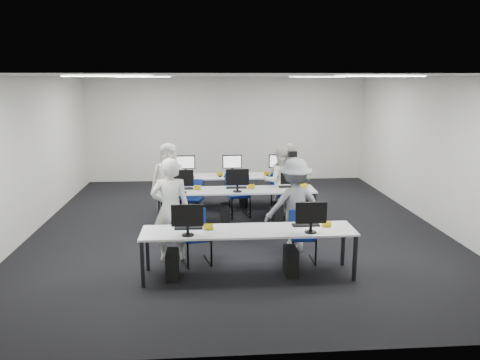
{
  "coord_description": "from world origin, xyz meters",
  "views": [
    {
      "loc": [
        -0.63,
        -9.05,
        2.95
      ],
      "look_at": [
        0.04,
        -0.12,
        1.0
      ],
      "focal_mm": 35.0,
      "sensor_mm": 36.0,
      "label": 1
    }
  ],
  "objects": [
    {
      "name": "room",
      "position": [
        0.0,
        0.0,
        1.5
      ],
      "size": [
        9.0,
        9.02,
        3.0
      ],
      "color": "black",
      "rests_on": "ground"
    },
    {
      "name": "ceiling_panels",
      "position": [
        0.0,
        0.0,
        2.98
      ],
      "size": [
        5.2,
        4.6,
        0.02
      ],
      "color": "white",
      "rests_on": "room"
    },
    {
      "name": "desk_front",
      "position": [
        0.0,
        -2.4,
        0.68
      ],
      "size": [
        3.2,
        0.7,
        0.73
      ],
      "color": "silver",
      "rests_on": "ground"
    },
    {
      "name": "desk_mid",
      "position": [
        0.0,
        0.2,
        0.68
      ],
      "size": [
        3.2,
        0.7,
        0.73
      ],
      "color": "silver",
      "rests_on": "ground"
    },
    {
      "name": "desk_back",
      "position": [
        0.0,
        1.6,
        0.68
      ],
      "size": [
        3.2,
        0.7,
        0.73
      ],
      "color": "silver",
      "rests_on": "ground"
    },
    {
      "name": "equipment_front",
      "position": [
        -0.19,
        -2.42,
        0.36
      ],
      "size": [
        2.51,
        0.41,
        1.19
      ],
      "color": "#0D56B0",
      "rests_on": "desk_front"
    },
    {
      "name": "equipment_mid",
      "position": [
        -0.19,
        0.18,
        0.36
      ],
      "size": [
        2.91,
        0.41,
        1.19
      ],
      "color": "white",
      "rests_on": "desk_mid"
    },
    {
      "name": "equipment_back",
      "position": [
        0.19,
        1.62,
        0.36
      ],
      "size": [
        2.91,
        0.41,
        1.19
      ],
      "color": "white",
      "rests_on": "desk_back"
    },
    {
      "name": "chair_0",
      "position": [
        -0.8,
        -1.83,
        0.27
      ],
      "size": [
        0.52,
        0.55,
        0.86
      ],
      "rotation": [
        0.0,
        0.0,
        0.24
      ],
      "color": "navy",
      "rests_on": "ground"
    },
    {
      "name": "chair_1",
      "position": [
        0.93,
        -1.89,
        0.26
      ],
      "size": [
        0.42,
        0.45,
        0.83
      ],
      "rotation": [
        0.0,
        0.0,
        -0.02
      ],
      "color": "navy",
      "rests_on": "ground"
    },
    {
      "name": "chair_2",
      "position": [
        -0.93,
        0.65,
        0.26
      ],
      "size": [
        0.53,
        0.55,
        0.83
      ],
      "rotation": [
        0.0,
        0.0,
        -0.32
      ],
      "color": "navy",
      "rests_on": "ground"
    },
    {
      "name": "chair_3",
      "position": [
        0.05,
        0.77,
        0.29
      ],
      "size": [
        0.57,
        0.6,
        0.93
      ],
      "rotation": [
        0.0,
        0.0,
        0.27
      ],
      "color": "navy",
      "rests_on": "ground"
    },
    {
      "name": "chair_4",
      "position": [
        1.15,
        0.68,
        0.3
      ],
      "size": [
        0.48,
        0.52,
        0.95
      ],
      "rotation": [
        0.0,
        0.0,
        -0.03
      ],
      "color": "navy",
      "rests_on": "ground"
    },
    {
      "name": "chair_5",
      "position": [
        -1.18,
        1.05,
        0.27
      ],
      "size": [
        0.48,
        0.51,
        0.85
      ],
      "rotation": [
        0.0,
        0.0,
        0.15
      ],
      "color": "navy",
      "rests_on": "ground"
    },
    {
      "name": "chair_6",
      "position": [
        0.11,
        1.08,
        0.28
      ],
      "size": [
        0.43,
        0.47,
        0.88
      ],
      "rotation": [
        0.0,
        0.0,
        0.0
      ],
      "color": "navy",
      "rests_on": "ground"
    },
    {
      "name": "chair_7",
      "position": [
        1.04,
        1.13,
        0.29
      ],
      "size": [
        0.54,
        0.57,
        0.91
      ],
      "rotation": [
        0.0,
        0.0,
        -0.21
      ],
      "color": "navy",
      "rests_on": "ground"
    },
    {
      "name": "handbag",
      "position": [
        -1.45,
        0.11,
        0.88
      ],
      "size": [
        0.38,
        0.26,
        0.29
      ],
      "primitive_type": "ellipsoid",
      "rotation": [
        0.0,
        0.0,
        -0.1
      ],
      "color": "#A47D54",
      "rests_on": "desk_mid"
    },
    {
      "name": "student_0",
      "position": [
        -1.21,
        -1.67,
        0.86
      ],
      "size": [
        0.65,
        0.45,
        1.72
      ],
      "primitive_type": "imported",
      "rotation": [
        0.0,
        0.0,
        3.2
      ],
      "color": "white",
      "rests_on": "ground"
    },
    {
      "name": "student_1",
      "position": [
        0.97,
        0.75,
        0.77
      ],
      "size": [
        0.75,
        0.59,
        1.54
      ],
      "primitive_type": "imported",
      "rotation": [
        0.0,
        0.0,
        3.15
      ],
      "color": "white",
      "rests_on": "ground"
    },
    {
      "name": "student_2",
      "position": [
        -1.43,
        0.98,
        0.79
      ],
      "size": [
        0.78,
        0.52,
        1.59
      ],
      "primitive_type": "imported",
      "rotation": [
        0.0,
        0.0,
        -0.02
      ],
      "color": "white",
      "rests_on": "ground"
    },
    {
      "name": "student_3",
      "position": [
        1.19,
        0.88,
        0.79
      ],
      "size": [
        0.97,
        0.49,
        1.58
      ],
      "primitive_type": "imported",
      "rotation": [
        0.0,
        0.0,
        -0.12
      ],
      "color": "white",
      "rests_on": "ground"
    },
    {
      "name": "photographer",
      "position": [
        0.89,
        -1.37,
        0.81
      ],
      "size": [
        1.13,
        0.75,
        1.62
      ],
      "primitive_type": "imported",
      "rotation": [
        0.0,
        0.0,
        3.29
      ],
      "color": "slate",
      "rests_on": "ground"
    },
    {
      "name": "dslr_camera",
      "position": [
        0.87,
        -1.19,
        1.68
      ],
      "size": [
        0.16,
        0.2,
        0.1
      ],
      "primitive_type": "cube",
      "rotation": [
        0.0,
        0.0,
        3.29
      ],
      "color": "black",
      "rests_on": "photographer"
    }
  ]
}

